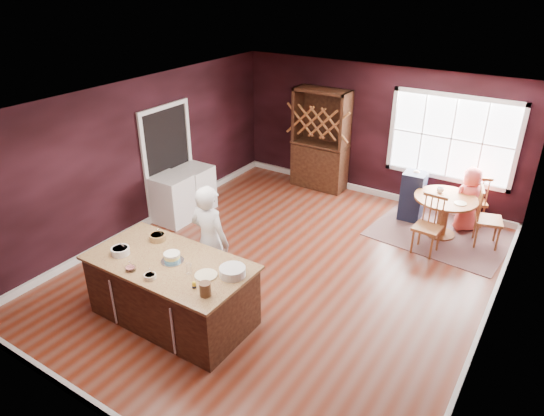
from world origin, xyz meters
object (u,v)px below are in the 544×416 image
Objects in this scene: dining_table at (444,208)px; chair_south at (428,225)px; hutch at (320,140)px; dryer at (195,188)px; layer_cake at (172,257)px; high_chair at (413,195)px; baker at (210,241)px; kitchen_island at (172,291)px; chair_north at (474,199)px; toddler at (411,179)px; chair_east at (489,218)px; washer at (173,199)px; seated_woman at (469,199)px.

dining_table is 1.07× the size of chair_south.
dryer is at bearing -123.96° from hutch.
hutch reaches higher than layer_cake.
high_chair reaches higher than dryer.
baker reaches higher than chair_south.
chair_north is at bearing 61.12° from kitchen_island.
baker is 3.67m from chair_south.
chair_south is 0.47× the size of hutch.
dining_table is 0.51× the size of hutch.
baker reaches higher than high_chair.
toddler is 0.12× the size of hutch.
dining_table is at bearing -25.02° from toddler.
chair_east is 1.08× the size of high_chair.
dining_table is 1.19× the size of washer.
chair_south is (-0.07, -0.74, -0.03)m from dining_table.
chair_north is at bearing 18.19° from high_chair.
dining_table is 0.87m from toddler.
chair_north is at bearing 25.80° from dryer.
chair_north is 1.10m from high_chair.
toddler is (-0.68, 1.09, 0.30)m from chair_south.
kitchen_island is 0.54m from layer_cake.
chair_east is (0.74, 0.06, -0.00)m from dining_table.
layer_cake is at bearing -113.86° from high_chair.
dryer is at bearing 126.44° from layer_cake.
baker reaches higher than chair_east.
dining_table is 0.76m from high_chair.
chair_south is (-0.81, -0.80, -0.02)m from chair_east.
kitchen_island is 1.83× the size of seated_woman.
washer is at bearing -10.20° from seated_woman.
kitchen_island is 0.87m from baker.
chair_north is (0.41, 1.48, 0.01)m from chair_south.
chair_east reaches higher than dryer.
seated_woman is (2.75, 4.78, 0.17)m from kitchen_island.
seated_woman is (-0.44, 0.39, 0.07)m from chair_east.
chair_north reaches higher than dining_table.
layer_cake is at bearing -53.56° from dryer.
chair_south is 1.53m from chair_north.
dryer is (0.00, 0.64, -0.01)m from washer.
washer is (-2.02, 2.09, -0.52)m from layer_cake.
seated_woman is (0.30, 0.45, 0.07)m from dining_table.
dryer is (-2.02, 2.73, -0.54)m from layer_cake.
washer is at bearing -90.00° from dryer.
dining_table is at bearing -29.53° from high_chair.
hutch is (-2.12, 0.38, 0.26)m from toddler.
washer is at bearing -157.66° from chair_south.
hutch is at bearing 94.82° from kitchen_island.
layer_cake is 0.34× the size of dryer.
high_chair is 1.08× the size of washer.
baker is at bearing -117.03° from high_chair.
kitchen_island is 1.29× the size of baker.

